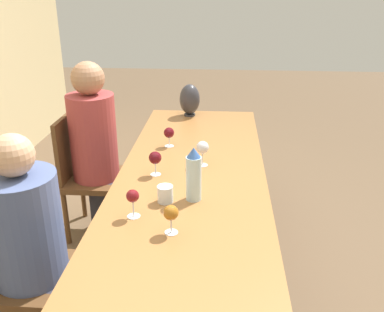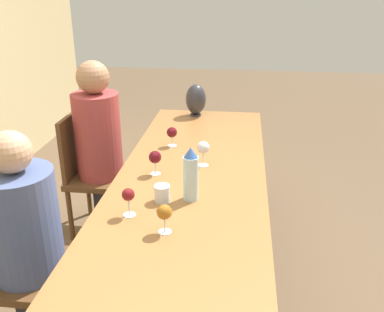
% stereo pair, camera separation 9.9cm
% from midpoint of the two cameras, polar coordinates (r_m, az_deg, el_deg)
% --- Properties ---
extents(ground_plane, '(14.00, 14.00, 0.00)m').
position_cam_midpoint_polar(ground_plane, '(2.72, 0.67, -18.14)').
color(ground_plane, brown).
extents(dining_table, '(2.79, 0.84, 0.75)m').
position_cam_midpoint_polar(dining_table, '(2.34, 0.74, -5.37)').
color(dining_table, '#936033').
rests_on(dining_table, ground_plane).
extents(water_bottle, '(0.08, 0.08, 0.28)m').
position_cam_midpoint_polar(water_bottle, '(2.10, 1.18, -2.52)').
color(water_bottle, '#ADCCD6').
rests_on(water_bottle, dining_table).
extents(water_tumbler, '(0.08, 0.08, 0.08)m').
position_cam_midpoint_polar(water_tumbler, '(2.12, -2.66, -5.01)').
color(water_tumbler, silver).
rests_on(water_tumbler, dining_table).
extents(vase, '(0.16, 0.16, 0.26)m').
position_cam_midpoint_polar(vase, '(3.44, 1.35, 7.53)').
color(vase, '#2D2D33').
rests_on(vase, dining_table).
extents(wine_glass_0, '(0.07, 0.07, 0.13)m').
position_cam_midpoint_polar(wine_glass_0, '(1.85, -2.15, -7.62)').
color(wine_glass_0, silver).
rests_on(wine_glass_0, dining_table).
extents(wine_glass_1, '(0.07, 0.07, 0.15)m').
position_cam_midpoint_polar(wine_glass_1, '(2.50, 2.65, 1.04)').
color(wine_glass_1, silver).
rests_on(wine_glass_1, dining_table).
extents(wine_glass_2, '(0.07, 0.07, 0.14)m').
position_cam_midpoint_polar(wine_glass_2, '(2.39, -3.77, -0.24)').
color(wine_glass_2, silver).
rests_on(wine_glass_2, dining_table).
extents(wine_glass_3, '(0.06, 0.06, 0.14)m').
position_cam_midpoint_polar(wine_glass_3, '(1.99, -7.08, -5.31)').
color(wine_glass_3, silver).
rests_on(wine_glass_3, dining_table).
extents(wine_glass_4, '(0.07, 0.07, 0.13)m').
position_cam_midpoint_polar(wine_glass_4, '(2.80, -1.69, 3.09)').
color(wine_glass_4, silver).
rests_on(wine_glass_4, dining_table).
extents(chair_near, '(0.44, 0.44, 0.89)m').
position_cam_midpoint_polar(chair_near, '(2.31, -21.23, -13.18)').
color(chair_near, brown).
rests_on(chair_near, ground_plane).
extents(chair_far, '(0.44, 0.44, 0.89)m').
position_cam_midpoint_polar(chair_far, '(3.20, -12.35, -1.87)').
color(chair_far, brown).
rests_on(chair_far, ground_plane).
extents(person_near, '(0.35, 0.35, 1.17)m').
position_cam_midpoint_polar(person_near, '(2.20, -19.77, -10.47)').
color(person_near, '#2D2D38').
rests_on(person_near, ground_plane).
extents(person_far, '(0.33, 0.33, 1.28)m').
position_cam_midpoint_polar(person_far, '(3.09, -11.23, 1.59)').
color(person_far, '#2D2D38').
rests_on(person_far, ground_plane).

